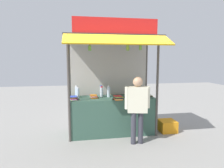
{
  "coord_description": "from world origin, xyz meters",
  "views": [
    {
      "loc": [
        -0.89,
        -5.06,
        1.96
      ],
      "look_at": [
        0.0,
        0.0,
        1.32
      ],
      "focal_mm": 32.01,
      "sensor_mm": 36.0,
      "label": 1
    }
  ],
  "objects_px": {
    "water_bottle_back_left": "(101,91)",
    "water_bottle_far_right": "(138,92)",
    "water_bottle_mid_left": "(78,93)",
    "vendor_person": "(137,104)",
    "magazine_stack_far_left": "(148,95)",
    "plastic_crate": "(167,126)",
    "water_bottle_mid_right": "(109,92)",
    "water_bottle_back_right": "(102,92)",
    "magazine_stack_left": "(118,98)",
    "water_bottle_front_left": "(77,92)",
    "magazine_stack_center": "(94,97)",
    "banana_bunch_inner_left": "(128,47)",
    "magazine_stack_right": "(74,98)",
    "banana_bunch_leftmost": "(90,48)",
    "banana_bunch_inner_right": "(140,47)"
  },
  "relations": [
    {
      "from": "water_bottle_mid_left",
      "to": "vendor_person",
      "type": "distance_m",
      "value": 1.58
    },
    {
      "from": "magazine_stack_left",
      "to": "magazine_stack_right",
      "type": "xyz_separation_m",
      "value": [
        -1.08,
        0.18,
        -0.0
      ]
    },
    {
      "from": "water_bottle_far_right",
      "to": "water_bottle_back_right",
      "type": "relative_size",
      "value": 0.82
    },
    {
      "from": "water_bottle_back_left",
      "to": "water_bottle_far_right",
      "type": "xyz_separation_m",
      "value": [
        0.97,
        -0.27,
        -0.02
      ]
    },
    {
      "from": "water_bottle_mid_right",
      "to": "banana_bunch_inner_left",
      "type": "height_order",
      "value": "banana_bunch_inner_left"
    },
    {
      "from": "water_bottle_far_right",
      "to": "magazine_stack_far_left",
      "type": "bearing_deg",
      "value": -12.27
    },
    {
      "from": "water_bottle_back_left",
      "to": "water_bottle_far_right",
      "type": "distance_m",
      "value": 1.01
    },
    {
      "from": "magazine_stack_left",
      "to": "banana_bunch_leftmost",
      "type": "relative_size",
      "value": 1.11
    },
    {
      "from": "water_bottle_far_right",
      "to": "water_bottle_back_right",
      "type": "bearing_deg",
      "value": 175.19
    },
    {
      "from": "water_bottle_back_right",
      "to": "banana_bunch_inner_right",
      "type": "height_order",
      "value": "banana_bunch_inner_right"
    },
    {
      "from": "magazine_stack_center",
      "to": "plastic_crate",
      "type": "distance_m",
      "value": 2.16
    },
    {
      "from": "water_bottle_mid_right",
      "to": "magazine_stack_left",
      "type": "relative_size",
      "value": 1.05
    },
    {
      "from": "water_bottle_front_left",
      "to": "plastic_crate",
      "type": "height_order",
      "value": "water_bottle_front_left"
    },
    {
      "from": "magazine_stack_right",
      "to": "plastic_crate",
      "type": "relative_size",
      "value": 0.59
    },
    {
      "from": "water_bottle_front_left",
      "to": "magazine_stack_far_left",
      "type": "relative_size",
      "value": 1.17
    },
    {
      "from": "magazine_stack_far_left",
      "to": "magazine_stack_right",
      "type": "distance_m",
      "value": 1.95
    },
    {
      "from": "vendor_person",
      "to": "water_bottle_mid_left",
      "type": "bearing_deg",
      "value": 160.32
    },
    {
      "from": "water_bottle_mid_right",
      "to": "banana_bunch_leftmost",
      "type": "height_order",
      "value": "banana_bunch_leftmost"
    },
    {
      "from": "banana_bunch_inner_right",
      "to": "vendor_person",
      "type": "distance_m",
      "value": 1.33
    },
    {
      "from": "magazine_stack_right",
      "to": "magazine_stack_center",
      "type": "bearing_deg",
      "value": 12.52
    },
    {
      "from": "banana_bunch_inner_left",
      "to": "vendor_person",
      "type": "relative_size",
      "value": 0.16
    },
    {
      "from": "water_bottle_back_right",
      "to": "magazine_stack_left",
      "type": "bearing_deg",
      "value": -50.18
    },
    {
      "from": "water_bottle_far_right",
      "to": "magazine_stack_far_left",
      "type": "xyz_separation_m",
      "value": [
        0.25,
        -0.05,
        -0.09
      ]
    },
    {
      "from": "water_bottle_front_left",
      "to": "magazine_stack_left",
      "type": "height_order",
      "value": "water_bottle_front_left"
    },
    {
      "from": "water_bottle_far_right",
      "to": "banana_bunch_inner_right",
      "type": "distance_m",
      "value": 1.28
    },
    {
      "from": "magazine_stack_right",
      "to": "banana_bunch_leftmost",
      "type": "relative_size",
      "value": 0.98
    },
    {
      "from": "water_bottle_back_right",
      "to": "vendor_person",
      "type": "height_order",
      "value": "vendor_person"
    },
    {
      "from": "water_bottle_back_left",
      "to": "water_bottle_back_right",
      "type": "xyz_separation_m",
      "value": [
        -0.01,
        -0.19,
        0.0
      ]
    },
    {
      "from": "water_bottle_back_right",
      "to": "banana_bunch_leftmost",
      "type": "distance_m",
      "value": 1.31
    },
    {
      "from": "water_bottle_mid_right",
      "to": "plastic_crate",
      "type": "distance_m",
      "value": 1.86
    },
    {
      "from": "water_bottle_mid_left",
      "to": "plastic_crate",
      "type": "relative_size",
      "value": 0.66
    },
    {
      "from": "water_bottle_far_right",
      "to": "water_bottle_mid_left",
      "type": "distance_m",
      "value": 1.6
    },
    {
      "from": "water_bottle_mid_right",
      "to": "magazine_stack_right",
      "type": "xyz_separation_m",
      "value": [
        -0.9,
        -0.19,
        -0.1
      ]
    },
    {
      "from": "water_bottle_far_right",
      "to": "magazine_stack_left",
      "type": "bearing_deg",
      "value": -151.07
    },
    {
      "from": "water_bottle_mid_left",
      "to": "plastic_crate",
      "type": "distance_m",
      "value": 2.57
    },
    {
      "from": "water_bottle_far_right",
      "to": "water_bottle_mid_left",
      "type": "xyz_separation_m",
      "value": [
        -1.6,
        0.03,
        0.03
      ]
    },
    {
      "from": "water_bottle_front_left",
      "to": "banana_bunch_inner_left",
      "type": "bearing_deg",
      "value": -30.22
    },
    {
      "from": "banana_bunch_leftmost",
      "to": "magazine_stack_left",
      "type": "bearing_deg",
      "value": 13.68
    },
    {
      "from": "water_bottle_far_right",
      "to": "banana_bunch_inner_left",
      "type": "bearing_deg",
      "value": -130.26
    },
    {
      "from": "water_bottle_back_right",
      "to": "magazine_stack_far_left",
      "type": "relative_size",
      "value": 1.09
    },
    {
      "from": "magazine_stack_right",
      "to": "banana_bunch_inner_left",
      "type": "xyz_separation_m",
      "value": [
        1.27,
        -0.35,
        1.22
      ]
    },
    {
      "from": "magazine_stack_right",
      "to": "water_bottle_far_right",
      "type": "bearing_deg",
      "value": 5.52
    },
    {
      "from": "water_bottle_mid_left",
      "to": "magazine_stack_left",
      "type": "relative_size",
      "value": 0.99
    },
    {
      "from": "water_bottle_mid_right",
      "to": "magazine_stack_far_left",
      "type": "xyz_separation_m",
      "value": [
        1.05,
        -0.08,
        -0.12
      ]
    },
    {
      "from": "water_bottle_back_right",
      "to": "vendor_person",
      "type": "bearing_deg",
      "value": -50.89
    },
    {
      "from": "magazine_stack_center",
      "to": "banana_bunch_inner_left",
      "type": "height_order",
      "value": "banana_bunch_inner_left"
    },
    {
      "from": "magazine_stack_far_left",
      "to": "plastic_crate",
      "type": "xyz_separation_m",
      "value": [
        0.53,
        -0.13,
        -0.84
      ]
    },
    {
      "from": "water_bottle_back_right",
      "to": "water_bottle_front_left",
      "type": "distance_m",
      "value": 0.66
    },
    {
      "from": "magazine_stack_far_left",
      "to": "vendor_person",
      "type": "distance_m",
      "value": 0.9
    },
    {
      "from": "water_bottle_mid_left",
      "to": "magazine_stack_far_left",
      "type": "xyz_separation_m",
      "value": [
        1.85,
        -0.08,
        -0.11
      ]
    }
  ]
}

